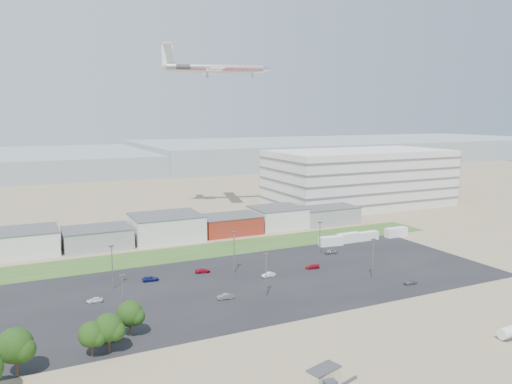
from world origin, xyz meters
TOP-DOWN VIEW (x-y plane):
  - ground at (0.00, 0.00)m, footprint 700.00×700.00m
  - parking_lot at (5.00, 20.00)m, footprint 120.00×50.00m
  - grass_strip at (0.00, 52.00)m, footprint 160.00×16.00m
  - hills_backdrop at (40.00, 315.00)m, footprint 700.00×200.00m
  - building_row at (-17.00, 71.00)m, footprint 170.00×20.00m
  - parking_garage at (90.00, 95.00)m, footprint 80.00×40.00m
  - portable_shed at (-8.88, -27.25)m, footprint 5.86×4.10m
  - storage_tank_nw at (30.27, -28.65)m, footprint 4.23×2.12m
  - box_trailer_a at (38.28, 40.69)m, footprint 7.88×3.34m
  - box_trailer_b at (45.56, 41.59)m, footprint 8.02×2.67m
  - box_trailer_c at (53.26, 41.48)m, footprint 7.40×2.52m
  - box_trailer_d at (64.70, 41.03)m, footprint 8.10×2.59m
  - tree_left at (-50.76, -4.45)m, footprint 5.93×5.93m
  - tree_mid at (-39.24, -3.00)m, footprint 4.69×4.69m
  - tree_right at (-36.39, -2.60)m, footprint 5.29×5.29m
  - tree_near at (-31.78, 2.30)m, footprint 5.12×5.12m
  - lightpole_front_l at (-31.67, 8.95)m, footprint 1.15×0.48m
  - lightpole_front_m at (-0.13, 9.57)m, footprint 1.18×0.49m
  - lightpole_front_r at (29.77, 9.74)m, footprint 1.18×0.49m
  - lightpole_back_l at (-30.21, 29.82)m, footprint 1.22×0.51m
  - lightpole_back_m at (0.25, 28.68)m, footprint 1.28×0.53m
  - lightpole_back_r at (28.47, 31.97)m, footprint 1.19×0.50m
  - airliner at (26.30, 108.35)m, footprint 54.53×43.44m
  - parked_car_2 at (35.08, 2.08)m, footprint 3.34×1.58m
  - parked_car_4 at (-8.85, 12.20)m, footprint 3.88×1.68m
  - parked_car_5 at (-35.39, 22.58)m, footprint 3.56×1.81m
  - parked_car_6 at (-7.15, 32.11)m, footprint 4.15×2.12m
  - parked_car_7 at (6.73, 21.78)m, footprint 3.66×1.58m
  - parked_car_8 at (33.14, 32.89)m, footprint 3.98×2.00m
  - parked_car_9 at (-20.94, 31.51)m, footprint 4.22×2.18m
  - parked_car_10 at (-36.16, 2.09)m, footprint 4.58×2.07m
  - parked_car_12 at (20.41, 22.92)m, footprint 4.03×2.07m

SIDE VIEW (x-z plane):
  - ground at x=0.00m, z-range 0.00..0.00m
  - parking_lot at x=5.00m, z-range 0.00..0.01m
  - grass_strip at x=0.00m, z-range 0.00..0.02m
  - parked_car_2 at x=35.08m, z-range 0.00..1.10m
  - parked_car_12 at x=20.41m, z-range 0.00..1.12m
  - parked_car_9 at x=-20.94m, z-range 0.00..1.14m
  - parked_car_6 at x=-7.15m, z-range 0.00..1.15m
  - parked_car_5 at x=-35.39m, z-range 0.00..1.16m
  - parked_car_7 at x=6.73m, z-range 0.00..1.17m
  - parked_car_4 at x=-8.85m, z-range 0.00..1.24m
  - parked_car_8 at x=33.14m, z-range 0.00..1.30m
  - parked_car_10 at x=-36.16m, z-range 0.00..1.30m
  - storage_tank_nw at x=30.27m, z-range 0.00..2.54m
  - portable_shed at x=-8.88m, z-range 0.00..2.67m
  - box_trailer_c at x=53.26m, z-range 0.00..2.75m
  - box_trailer_a at x=38.28m, z-range 0.00..2.86m
  - box_trailer_b at x=45.56m, z-range 0.00..2.99m
  - box_trailer_d at x=64.70m, z-range 0.00..3.03m
  - tree_mid at x=-39.24m, z-range 0.00..7.04m
  - tree_near at x=-31.78m, z-range 0.00..7.68m
  - tree_right at x=-36.39m, z-range 0.00..7.93m
  - building_row at x=-17.00m, z-range 0.00..8.00m
  - tree_left at x=-50.76m, z-range 0.00..8.89m
  - hills_backdrop at x=40.00m, z-range 0.00..9.00m
  - lightpole_front_l at x=-31.67m, z-range 0.00..9.74m
  - lightpole_front_m at x=-0.13m, z-range 0.00..10.04m
  - lightpole_front_r at x=29.77m, z-range 0.00..10.07m
  - lightpole_back_r at x=28.47m, z-range 0.00..10.12m
  - lightpole_back_l at x=-30.21m, z-range 0.00..10.39m
  - lightpole_back_m at x=0.25m, z-range 0.00..10.88m
  - parking_garage at x=90.00m, z-range 0.00..25.00m
  - airliner at x=26.30m, z-range 52.30..66.48m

